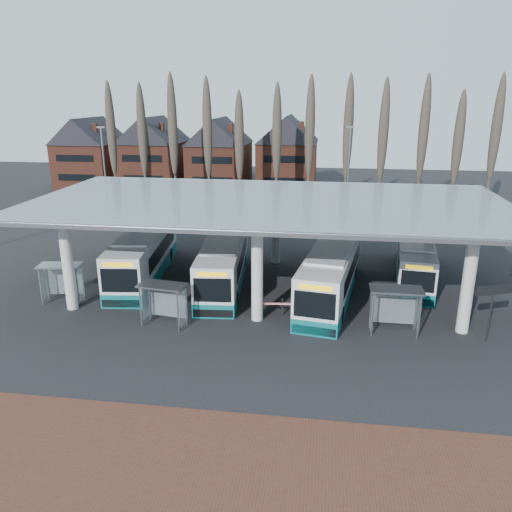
# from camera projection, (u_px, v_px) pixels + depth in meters

# --- Properties ---
(ground) EXTENTS (140.00, 140.00, 0.00)m
(ground) POSITION_uv_depth(u_px,v_px,m) (251.00, 338.00, 28.21)
(ground) COLOR black
(ground) RESTS_ON ground
(brick_strip) EXTENTS (70.00, 10.00, 0.03)m
(brick_strip) POSITION_uv_depth(u_px,v_px,m) (199.00, 500.00, 16.91)
(brick_strip) COLOR #522E20
(brick_strip) RESTS_ON ground
(station_canopy) EXTENTS (32.00, 16.00, 6.34)m
(station_canopy) POSITION_uv_depth(u_px,v_px,m) (268.00, 209.00, 33.99)
(station_canopy) COLOR silver
(station_canopy) RESTS_ON ground
(poplar_row) EXTENTS (45.10, 1.10, 14.50)m
(poplar_row) POSITION_uv_depth(u_px,v_px,m) (294.00, 135.00, 56.58)
(poplar_row) COLOR #473D33
(poplar_row) RESTS_ON ground
(townhouse_row) EXTENTS (36.80, 10.30, 12.25)m
(townhouse_row) POSITION_uv_depth(u_px,v_px,m) (187.00, 148.00, 69.90)
(townhouse_row) COLOR #5E2C1F
(townhouse_row) RESTS_ON ground
(lamp_post_a) EXTENTS (0.80, 0.16, 10.17)m
(lamp_post_a) POSITION_uv_depth(u_px,v_px,m) (105.00, 176.00, 49.67)
(lamp_post_a) COLOR slate
(lamp_post_a) RESTS_ON ground
(lamp_post_b) EXTENTS (0.80, 0.16, 10.17)m
(lamp_post_b) POSITION_uv_depth(u_px,v_px,m) (348.00, 176.00, 50.26)
(lamp_post_b) COLOR slate
(lamp_post_b) RESTS_ON ground
(bus_0) EXTENTS (4.15, 12.87, 3.51)m
(bus_0) POSITION_uv_depth(u_px,v_px,m) (144.00, 254.00, 37.60)
(bus_0) COLOR silver
(bus_0) RESTS_ON ground
(bus_1) EXTENTS (3.68, 12.44, 3.41)m
(bus_1) POSITION_uv_depth(u_px,v_px,m) (224.00, 262.00, 36.00)
(bus_1) COLOR silver
(bus_1) RESTS_ON ground
(bus_2) EXTENTS (4.59, 12.90, 3.51)m
(bus_2) POSITION_uv_depth(u_px,v_px,m) (331.00, 273.00, 33.67)
(bus_2) COLOR silver
(bus_2) RESTS_ON ground
(bus_3) EXTENTS (3.78, 11.47, 3.13)m
(bus_3) POSITION_uv_depth(u_px,v_px,m) (415.00, 258.00, 37.18)
(bus_3) COLOR silver
(bus_3) RESTS_ON ground
(shelter_0) EXTENTS (2.94, 1.78, 2.57)m
(shelter_0) POSITION_uv_depth(u_px,v_px,m) (62.00, 274.00, 32.78)
(shelter_0) COLOR gray
(shelter_0) RESTS_ON ground
(shelter_1) EXTENTS (2.97, 1.79, 2.59)m
(shelter_1) POSITION_uv_depth(u_px,v_px,m) (164.00, 295.00, 29.36)
(shelter_1) COLOR gray
(shelter_1) RESTS_ON ground
(shelter_2) EXTENTS (2.95, 1.48, 2.74)m
(shelter_2) POSITION_uv_depth(u_px,v_px,m) (395.00, 300.00, 28.39)
(shelter_2) COLOR gray
(shelter_2) RESTS_ON ground
(info_sign_0) EXTENTS (2.14, 1.00, 3.38)m
(info_sign_0) POSITION_uv_depth(u_px,v_px,m) (493.00, 294.00, 26.98)
(info_sign_0) COLOR black
(info_sign_0) RESTS_ON ground
(barrier) EXTENTS (2.22, 0.71, 1.11)m
(barrier) POSITION_uv_depth(u_px,v_px,m) (282.00, 304.00, 30.57)
(barrier) COLOR black
(barrier) RESTS_ON ground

